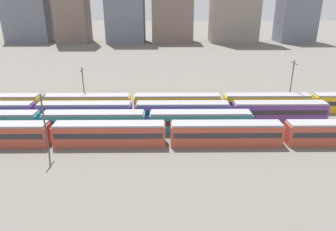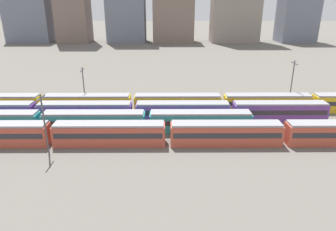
# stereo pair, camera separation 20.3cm
# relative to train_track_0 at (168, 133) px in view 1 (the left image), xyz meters

# --- Properties ---
(ground_plane) EXTENTS (600.00, 600.00, 0.00)m
(ground_plane) POSITION_rel_train_track_0_xyz_m (-26.66, 7.80, -1.90)
(ground_plane) COLOR #666059
(train_track_0) EXTENTS (74.70, 3.06, 3.75)m
(train_track_0) POSITION_rel_train_track_0_xyz_m (0.00, 0.00, 0.00)
(train_track_0) COLOR #BC4C38
(train_track_0) RESTS_ON ground_plane
(train_track_1) EXTENTS (55.80, 3.06, 3.75)m
(train_track_1) POSITION_rel_train_track_0_xyz_m (-13.06, 5.20, -0.00)
(train_track_1) COLOR teal
(train_track_1) RESTS_ON ground_plane
(train_track_2) EXTENTS (74.70, 3.06, 3.75)m
(train_track_2) POSITION_rel_train_track_0_xyz_m (-6.50, 10.40, 0.00)
(train_track_2) COLOR #6B429E
(train_track_2) RESTS_ON ground_plane
(train_track_3) EXTENTS (93.60, 3.06, 3.75)m
(train_track_3) POSITION_rel_train_track_0_xyz_m (2.13, 15.60, 0.00)
(train_track_3) COLOR yellow
(train_track_3) RESTS_ON ground_plane
(catenary_pole_0) EXTENTS (0.24, 3.20, 9.48)m
(catenary_pole_0) POSITION_rel_train_track_0_xyz_m (-18.47, -2.97, 3.38)
(catenary_pole_0) COLOR #4C4C51
(catenary_pole_0) RESTS_ON ground_plane
(catenary_pole_1) EXTENTS (0.24, 3.20, 10.28)m
(catenary_pole_1) POSITION_rel_train_track_0_xyz_m (26.83, 18.49, 3.79)
(catenary_pole_1) COLOR #4C4C51
(catenary_pole_1) RESTS_ON ground_plane
(catenary_pole_3) EXTENTS (0.24, 3.20, 8.87)m
(catenary_pole_3) POSITION_rel_train_track_0_xyz_m (-18.03, 18.66, 3.06)
(catenary_pole_3) COLOR #4C4C51
(catenary_pole_3) RESTS_ON ground_plane
(distant_building_0) EXTENTS (23.43, 12.08, 24.98)m
(distant_building_0) POSITION_rel_train_track_0_xyz_m (-74.95, 128.97, 10.59)
(distant_building_0) COLOR slate
(distant_building_0) RESTS_ON ground_plane
(distant_building_2) EXTENTS (20.48, 15.22, 43.32)m
(distant_building_2) POSITION_rel_train_track_0_xyz_m (-21.74, 128.97, 19.76)
(distant_building_2) COLOR slate
(distant_building_2) RESTS_ON ground_plane
(distant_building_3) EXTENTS (21.73, 17.25, 24.81)m
(distant_building_3) POSITION_rel_train_track_0_xyz_m (3.74, 128.97, 10.50)
(distant_building_3) COLOR #7A665B
(distant_building_3) RESTS_ON ground_plane
(distant_building_5) EXTENTS (18.89, 15.67, 29.42)m
(distant_building_5) POSITION_rel_train_track_0_xyz_m (71.33, 128.97, 12.80)
(distant_building_5) COLOR slate
(distant_building_5) RESTS_ON ground_plane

